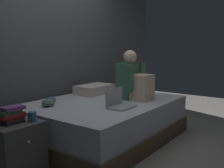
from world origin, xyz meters
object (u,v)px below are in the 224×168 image
pillow (94,89)px  mug (32,117)px  book_stack (11,115)px  person_sitting (134,81)px  laptop (119,103)px  clothes_pile (49,102)px  bed (104,120)px  nightstand (14,150)px

pillow → mug: pillow is taller
book_stack → mug: (0.14, -0.11, -0.03)m
book_stack → person_sitting: bearing=-9.9°
laptop → mug: laptop is taller
laptop → clothes_pile: 0.84m
mug → person_sitting: bearing=-6.7°
bed → person_sitting: 0.65m
person_sitting → book_stack: bearing=170.1°
person_sitting → clothes_pile: (-0.91, 0.63, -0.21)m
laptop → clothes_pile: bearing=118.1°
pillow → clothes_pile: pillow is taller
person_sitting → laptop: size_ratio=2.05×
nightstand → person_sitting: size_ratio=0.80×
bed → clothes_pile: 0.76m
bed → book_stack: (-1.31, 0.04, 0.35)m
bed → laptop: 0.52m
clothes_pile → mug: bearing=-142.2°
bed → mug: 1.21m
bed → book_stack: 1.36m
laptop → clothes_pile: (-0.40, 0.74, -0.01)m
person_sitting → book_stack: person_sitting is taller
pillow → mug: (-1.51, -0.52, -0.01)m
laptop → person_sitting: bearing=12.8°
nightstand → mug: mug is taller
clothes_pile → pillow: bearing=4.3°
bed → mug: bearing=-176.5°
bed → nightstand: nightstand is taller
pillow → person_sitting: bearing=-91.1°
bed → person_sitting: bearing=-37.0°
person_sitting → laptop: 0.56m
pillow → mug: 1.60m
bed → nightstand: bearing=177.9°
bed → laptop: (-0.19, -0.36, 0.31)m
laptop → pillow: laptop is taller
pillow → bed: bearing=-127.1°
nightstand → pillow: size_ratio=0.94×
nightstand → mug: 0.35m
bed → book_stack: size_ratio=9.05×
book_stack → mug: book_stack is taller
bed → clothes_pile: clothes_pile is taller
laptop → book_stack: 1.19m
person_sitting → laptop: bearing=-167.2°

